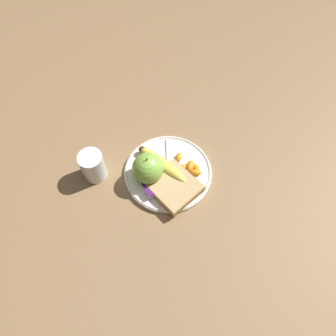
{
  "coord_description": "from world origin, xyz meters",
  "views": [
    {
      "loc": [
        0.39,
        -0.19,
        0.78
      ],
      "look_at": [
        0.0,
        0.0,
        0.03
      ],
      "focal_mm": 35.0,
      "sensor_mm": 36.0,
      "label": 1
    }
  ],
  "objects_px": {
    "plate": "(168,172)",
    "bread_slice": "(174,187)",
    "fork": "(169,169)",
    "banana": "(162,165)",
    "juice_glass": "(93,166)",
    "jam_packet": "(151,189)",
    "apple": "(148,168)"
  },
  "relations": [
    {
      "from": "plate",
      "to": "jam_packet",
      "type": "distance_m",
      "value": 0.07
    },
    {
      "from": "plate",
      "to": "apple",
      "type": "bearing_deg",
      "value": -101.99
    },
    {
      "from": "plate",
      "to": "fork",
      "type": "xyz_separation_m",
      "value": [
        -0.0,
        0.01,
        0.01
      ]
    },
    {
      "from": "juice_glass",
      "to": "jam_packet",
      "type": "height_order",
      "value": "juice_glass"
    },
    {
      "from": "juice_glass",
      "to": "jam_packet",
      "type": "distance_m",
      "value": 0.17
    },
    {
      "from": "jam_packet",
      "to": "plate",
      "type": "bearing_deg",
      "value": 116.39
    },
    {
      "from": "plate",
      "to": "bread_slice",
      "type": "relative_size",
      "value": 1.65
    },
    {
      "from": "fork",
      "to": "jam_packet",
      "type": "relative_size",
      "value": 3.64
    },
    {
      "from": "juice_glass",
      "to": "jam_packet",
      "type": "relative_size",
      "value": 1.99
    },
    {
      "from": "banana",
      "to": "jam_packet",
      "type": "bearing_deg",
      "value": -48.6
    },
    {
      "from": "plate",
      "to": "banana",
      "type": "height_order",
      "value": "banana"
    },
    {
      "from": "banana",
      "to": "bread_slice",
      "type": "bearing_deg",
      "value": -0.2
    },
    {
      "from": "bread_slice",
      "to": "jam_packet",
      "type": "relative_size",
      "value": 3.28
    },
    {
      "from": "apple",
      "to": "juice_glass",
      "type": "bearing_deg",
      "value": -121.61
    },
    {
      "from": "bread_slice",
      "to": "jam_packet",
      "type": "distance_m",
      "value": 0.06
    },
    {
      "from": "fork",
      "to": "banana",
      "type": "bearing_deg",
      "value": -108.29
    },
    {
      "from": "apple",
      "to": "banana",
      "type": "relative_size",
      "value": 0.55
    },
    {
      "from": "juice_glass",
      "to": "fork",
      "type": "xyz_separation_m",
      "value": [
        0.08,
        0.18,
        -0.03
      ]
    },
    {
      "from": "apple",
      "to": "bread_slice",
      "type": "xyz_separation_m",
      "value": [
        0.06,
        0.04,
        -0.03
      ]
    },
    {
      "from": "plate",
      "to": "fork",
      "type": "relative_size",
      "value": 1.49
    },
    {
      "from": "apple",
      "to": "fork",
      "type": "xyz_separation_m",
      "value": [
        0.01,
        0.06,
        -0.04
      ]
    },
    {
      "from": "plate",
      "to": "apple",
      "type": "distance_m",
      "value": 0.07
    },
    {
      "from": "juice_glass",
      "to": "plate",
      "type": "bearing_deg",
      "value": 63.62
    },
    {
      "from": "apple",
      "to": "jam_packet",
      "type": "height_order",
      "value": "apple"
    },
    {
      "from": "plate",
      "to": "jam_packet",
      "type": "relative_size",
      "value": 5.41
    },
    {
      "from": "apple",
      "to": "banana",
      "type": "bearing_deg",
      "value": 98.2
    },
    {
      "from": "banana",
      "to": "jam_packet",
      "type": "height_order",
      "value": "banana"
    },
    {
      "from": "plate",
      "to": "juice_glass",
      "type": "height_order",
      "value": "juice_glass"
    },
    {
      "from": "plate",
      "to": "bread_slice",
      "type": "bearing_deg",
      "value": -9.67
    },
    {
      "from": "plate",
      "to": "banana",
      "type": "xyz_separation_m",
      "value": [
        -0.02,
        -0.01,
        0.02
      ]
    },
    {
      "from": "apple",
      "to": "fork",
      "type": "height_order",
      "value": "apple"
    },
    {
      "from": "bread_slice",
      "to": "fork",
      "type": "relative_size",
      "value": 0.9
    }
  ]
}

